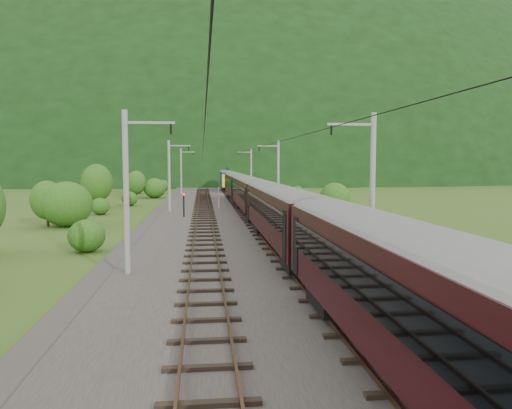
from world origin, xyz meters
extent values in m
plane|color=#375119|center=(0.00, 0.00, 0.00)|extent=(600.00, 600.00, 0.00)
cube|color=#38332D|center=(0.00, 10.00, 0.15)|extent=(14.00, 220.00, 0.30)
cube|color=brown|center=(-3.12, 10.00, 0.49)|extent=(0.08, 220.00, 0.15)
cube|color=brown|center=(-1.68, 10.00, 0.49)|extent=(0.08, 220.00, 0.15)
cube|color=black|center=(-2.40, 10.00, 0.36)|extent=(2.40, 220.00, 0.12)
cube|color=brown|center=(1.68, 10.00, 0.49)|extent=(0.08, 220.00, 0.15)
cube|color=brown|center=(3.12, 10.00, 0.49)|extent=(0.08, 220.00, 0.15)
cube|color=black|center=(2.40, 10.00, 0.36)|extent=(2.40, 220.00, 0.12)
cylinder|color=gray|center=(-6.20, 0.00, 4.30)|extent=(0.28, 0.28, 8.00)
cube|color=gray|center=(-5.00, 0.00, 7.70)|extent=(2.40, 0.12, 0.12)
cylinder|color=black|center=(-4.00, 0.00, 7.40)|extent=(0.10, 0.10, 0.50)
cylinder|color=gray|center=(-6.20, 32.00, 4.30)|extent=(0.28, 0.28, 8.00)
cube|color=gray|center=(-5.00, 32.00, 7.70)|extent=(2.40, 0.12, 0.12)
cylinder|color=black|center=(-4.00, 32.00, 7.40)|extent=(0.10, 0.10, 0.50)
cylinder|color=gray|center=(-6.20, 64.00, 4.30)|extent=(0.28, 0.28, 8.00)
cube|color=gray|center=(-5.00, 64.00, 7.70)|extent=(2.40, 0.12, 0.12)
cylinder|color=black|center=(-4.00, 64.00, 7.40)|extent=(0.10, 0.10, 0.50)
cylinder|color=gray|center=(-6.20, 96.00, 4.30)|extent=(0.28, 0.28, 8.00)
cube|color=gray|center=(-5.00, 96.00, 7.70)|extent=(2.40, 0.12, 0.12)
cylinder|color=black|center=(-4.00, 96.00, 7.40)|extent=(0.10, 0.10, 0.50)
cylinder|color=gray|center=(-6.20, 128.00, 4.30)|extent=(0.28, 0.28, 8.00)
cube|color=gray|center=(-5.00, 128.00, 7.70)|extent=(2.40, 0.12, 0.12)
cylinder|color=black|center=(-4.00, 128.00, 7.40)|extent=(0.10, 0.10, 0.50)
cylinder|color=gray|center=(6.20, 0.00, 4.30)|extent=(0.28, 0.28, 8.00)
cube|color=gray|center=(5.00, 0.00, 7.70)|extent=(2.40, 0.12, 0.12)
cylinder|color=black|center=(4.00, 0.00, 7.40)|extent=(0.10, 0.10, 0.50)
cylinder|color=gray|center=(6.20, 32.00, 4.30)|extent=(0.28, 0.28, 8.00)
cube|color=gray|center=(5.00, 32.00, 7.70)|extent=(2.40, 0.12, 0.12)
cylinder|color=black|center=(4.00, 32.00, 7.40)|extent=(0.10, 0.10, 0.50)
cylinder|color=gray|center=(6.20, 64.00, 4.30)|extent=(0.28, 0.28, 8.00)
cube|color=gray|center=(5.00, 64.00, 7.70)|extent=(2.40, 0.12, 0.12)
cylinder|color=black|center=(4.00, 64.00, 7.40)|extent=(0.10, 0.10, 0.50)
cylinder|color=gray|center=(6.20, 96.00, 4.30)|extent=(0.28, 0.28, 8.00)
cube|color=gray|center=(5.00, 96.00, 7.70)|extent=(2.40, 0.12, 0.12)
cylinder|color=black|center=(4.00, 96.00, 7.40)|extent=(0.10, 0.10, 0.50)
cylinder|color=gray|center=(6.20, 128.00, 4.30)|extent=(0.28, 0.28, 8.00)
cube|color=gray|center=(5.00, 128.00, 7.70)|extent=(2.40, 0.12, 0.12)
cylinder|color=black|center=(4.00, 128.00, 7.40)|extent=(0.10, 0.10, 0.50)
cylinder|color=black|center=(-2.40, 10.00, 7.10)|extent=(0.03, 198.00, 0.03)
cylinder|color=black|center=(2.40, 10.00, 7.10)|extent=(0.03, 198.00, 0.03)
ellipsoid|color=black|center=(0.00, 260.00, 0.00)|extent=(504.00, 360.00, 244.00)
ellipsoid|color=black|center=(-120.00, 300.00, 0.00)|extent=(336.00, 280.00, 132.00)
cube|color=black|center=(2.40, -14.52, 2.69)|extent=(2.56, 19.45, 2.65)
cylinder|color=slate|center=(2.40, -14.52, 3.89)|extent=(2.56, 19.36, 2.56)
cube|color=black|center=(1.10, -14.52, 3.01)|extent=(0.05, 17.12, 1.02)
cube|color=black|center=(3.70, -14.52, 3.01)|extent=(0.05, 17.12, 1.02)
cube|color=black|center=(2.40, -7.71, 0.97)|extent=(1.95, 2.83, 0.80)
cube|color=black|center=(2.40, 5.67, 2.69)|extent=(2.56, 19.45, 2.65)
cylinder|color=slate|center=(2.40, 5.67, 3.89)|extent=(2.56, 19.36, 2.56)
cube|color=black|center=(1.10, 5.67, 3.01)|extent=(0.05, 17.12, 1.02)
cube|color=black|center=(3.70, 5.67, 3.01)|extent=(0.05, 17.12, 1.02)
cube|color=black|center=(2.40, -1.14, 0.97)|extent=(1.95, 2.83, 0.80)
cube|color=black|center=(2.40, 12.48, 0.97)|extent=(1.95, 2.83, 0.80)
cube|color=black|center=(2.40, 25.86, 2.69)|extent=(2.56, 19.45, 2.65)
cylinder|color=slate|center=(2.40, 25.86, 3.89)|extent=(2.56, 19.36, 2.56)
cube|color=black|center=(1.10, 25.86, 3.01)|extent=(0.05, 17.12, 1.02)
cube|color=black|center=(3.70, 25.86, 3.01)|extent=(0.05, 17.12, 1.02)
cube|color=black|center=(2.40, 19.05, 0.97)|extent=(1.95, 2.83, 0.80)
cube|color=black|center=(2.40, 32.66, 0.97)|extent=(1.95, 2.83, 0.80)
cube|color=black|center=(2.40, 46.04, 2.69)|extent=(2.56, 19.45, 2.65)
cylinder|color=slate|center=(2.40, 46.04, 3.89)|extent=(2.56, 19.36, 2.56)
cube|color=black|center=(1.10, 46.04, 3.01)|extent=(0.05, 17.12, 1.02)
cube|color=black|center=(3.70, 46.04, 3.01)|extent=(0.05, 17.12, 1.02)
cube|color=black|center=(2.40, 39.24, 0.97)|extent=(1.95, 2.83, 0.80)
cube|color=black|center=(2.40, 52.85, 0.97)|extent=(1.95, 2.83, 0.80)
cube|color=navy|center=(2.40, 74.19, 2.69)|extent=(2.56, 15.92, 2.65)
cylinder|color=slate|center=(2.40, 74.19, 3.89)|extent=(2.56, 15.84, 2.56)
cube|color=black|center=(1.10, 74.19, 3.01)|extent=(0.05, 14.01, 1.02)
cube|color=black|center=(3.70, 74.19, 3.01)|extent=(0.05, 14.01, 1.02)
cube|color=black|center=(2.40, 68.62, 0.97)|extent=(1.95, 2.83, 0.80)
cube|color=black|center=(2.40, 79.76, 0.97)|extent=(1.95, 2.83, 0.80)
cube|color=yellow|center=(2.40, 81.95, 2.52)|extent=(2.62, 0.50, 2.39)
cube|color=yellow|center=(2.40, 66.43, 2.52)|extent=(2.62, 0.50, 2.39)
cube|color=black|center=(2.40, 77.19, 4.51)|extent=(0.08, 1.60, 0.80)
cylinder|color=red|center=(-0.57, 34.02, 1.00)|extent=(0.15, 0.15, 1.40)
cylinder|color=red|center=(0.22, 58.86, 0.99)|extent=(0.15, 0.15, 1.39)
cylinder|color=black|center=(-4.39, 26.06, 1.41)|extent=(0.16, 0.16, 2.22)
sphere|color=red|center=(-4.39, 26.06, 2.57)|extent=(0.27, 0.27, 0.27)
ellipsoid|color=#235015|center=(-9.96, 8.05, 1.06)|extent=(2.37, 2.37, 2.13)
ellipsoid|color=#235015|center=(-14.68, 21.52, 2.05)|extent=(4.56, 4.56, 4.10)
ellipsoid|color=#235015|center=(-13.83, 31.95, 0.95)|extent=(2.10, 2.10, 1.89)
ellipsoid|color=#235015|center=(-12.30, 43.76, 0.96)|extent=(2.14, 2.14, 1.92)
ellipsoid|color=#235015|center=(-10.30, 58.32, 1.65)|extent=(3.66, 3.66, 3.29)
ellipsoid|color=#235015|center=(-15.21, 70.30, 1.71)|extent=(3.79, 3.79, 3.41)
ellipsoid|color=#235015|center=(-10.62, 79.55, 1.16)|extent=(2.58, 2.58, 2.32)
ellipsoid|color=#235015|center=(-10.16, 93.37, 1.41)|extent=(3.13, 3.13, 2.82)
cylinder|color=black|center=(-16.36, 21.50, 1.14)|extent=(0.24, 0.24, 2.28)
ellipsoid|color=#235015|center=(-16.36, 21.50, 2.44)|extent=(2.93, 2.93, 3.52)
cylinder|color=black|center=(-15.74, 39.84, 1.53)|extent=(0.24, 0.24, 3.06)
ellipsoid|color=#235015|center=(-15.74, 39.84, 3.28)|extent=(3.93, 3.93, 4.72)
cylinder|color=black|center=(-13.18, 57.76, 1.23)|extent=(0.24, 0.24, 2.46)
ellipsoid|color=#235015|center=(-13.18, 57.76, 2.63)|extent=(3.16, 3.16, 3.79)
ellipsoid|color=#235015|center=(12.84, 9.59, 0.74)|extent=(1.65, 1.65, 1.49)
ellipsoid|color=#235015|center=(12.58, 30.81, 1.59)|extent=(3.52, 3.52, 3.17)
ellipsoid|color=#235015|center=(12.71, 54.03, 0.94)|extent=(2.10, 2.10, 1.89)
camera|label=1|loc=(-2.50, -24.81, 5.74)|focal=35.00mm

